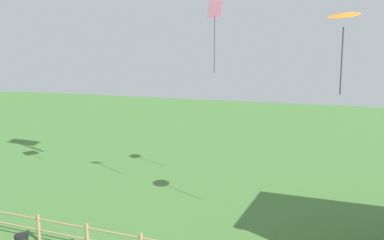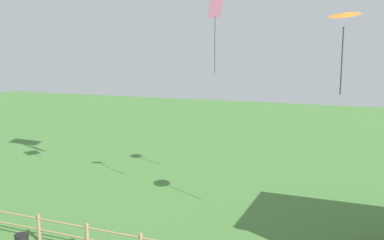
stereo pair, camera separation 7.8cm
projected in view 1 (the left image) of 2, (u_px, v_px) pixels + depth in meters
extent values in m
cylinder|color=#9E7F56|center=(39.00, 229.00, 17.25)|extent=(0.14, 0.14, 1.16)
cylinder|color=#9E7F56|center=(87.00, 238.00, 16.37)|extent=(0.14, 0.14, 1.16)
cylinder|color=black|center=(21.00, 235.00, 15.78)|extent=(0.53, 0.53, 0.04)
cone|color=orange|center=(344.00, 14.00, 15.08)|extent=(1.40, 1.39, 0.37)
cylinder|color=#333338|center=(342.00, 61.00, 15.34)|extent=(0.05, 0.05, 2.41)
cube|color=pink|center=(215.00, 9.00, 19.07)|extent=(0.74, 0.71, 0.74)
cylinder|color=#4C4C51|center=(215.00, 45.00, 19.32)|extent=(0.05, 0.05, 2.51)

